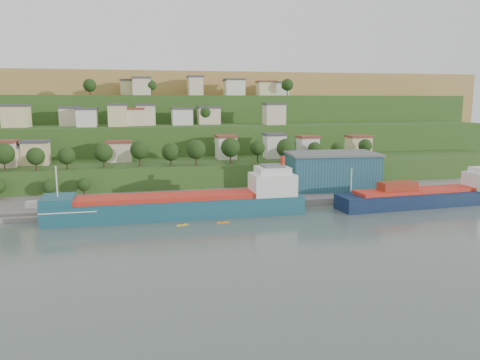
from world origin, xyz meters
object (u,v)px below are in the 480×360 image
object	(u,v)px
warehouse	(331,170)
cargo_ship_far	(431,197)
kayak_orange	(223,222)
cargo_ship_near	(186,206)
caravan	(37,206)

from	to	relation	value
warehouse	cargo_ship_far	bearing A→B (deg)	-39.14
cargo_ship_far	warehouse	distance (m)	33.81
kayak_orange	cargo_ship_near	bearing A→B (deg)	123.54
cargo_ship_near	kayak_orange	world-z (taller)	cargo_ship_near
cargo_ship_far	warehouse	bearing A→B (deg)	131.89
warehouse	caravan	distance (m)	95.89
warehouse	caravan	world-z (taller)	warehouse
cargo_ship_near	cargo_ship_far	xyz separation A→B (m)	(76.81, -2.84, -0.48)
warehouse	kayak_orange	distance (m)	54.29
cargo_ship_far	caravan	world-z (taller)	cargo_ship_far
caravan	kayak_orange	size ratio (longest dim) A/B	1.64
cargo_ship_far	kayak_orange	world-z (taller)	cargo_ship_far
cargo_ship_far	warehouse	size ratio (longest dim) A/B	1.79
warehouse	caravan	bearing A→B (deg)	-168.84
cargo_ship_far	kayak_orange	size ratio (longest dim) A/B	16.70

